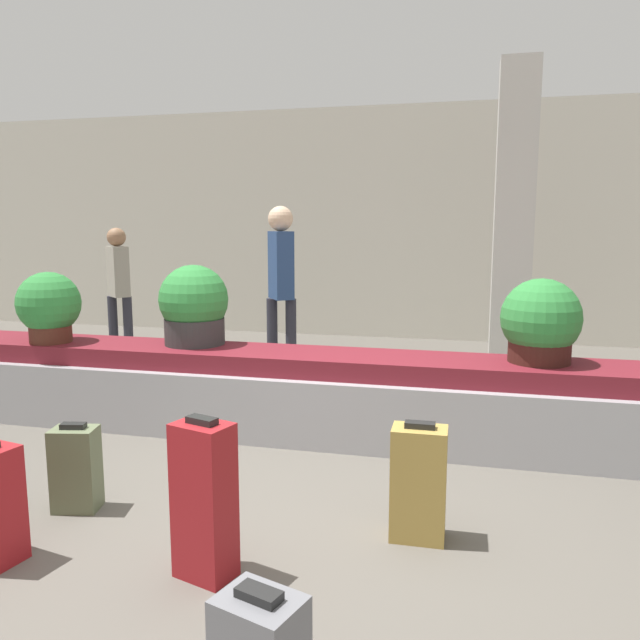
# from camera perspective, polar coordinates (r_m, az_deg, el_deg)

# --- Properties ---
(ground_plane) EXTENTS (18.00, 18.00, 0.00)m
(ground_plane) POSITION_cam_1_polar(r_m,az_deg,el_deg) (3.53, -6.11, -18.12)
(ground_plane) COLOR #59544C
(back_wall) EXTENTS (18.00, 0.06, 3.20)m
(back_wall) POSITION_cam_1_polar(r_m,az_deg,el_deg) (8.82, 6.76, 8.71)
(back_wall) COLOR beige
(back_wall) RESTS_ON ground_plane
(carousel) EXTENTS (8.19, 0.74, 0.64)m
(carousel) POSITION_cam_1_polar(r_m,az_deg,el_deg) (4.76, 0.00, -6.96)
(carousel) COLOR #9E9EA3
(carousel) RESTS_ON ground_plane
(pillar) EXTENTS (0.38, 0.38, 3.20)m
(pillar) POSITION_cam_1_polar(r_m,az_deg,el_deg) (6.70, 17.25, 8.41)
(pillar) COLOR beige
(pillar) RESTS_ON ground_plane
(suitcase_0) EXTENTS (0.27, 0.22, 0.50)m
(suitcase_0) POSITION_cam_1_polar(r_m,az_deg,el_deg) (3.83, -21.42, -12.52)
(suitcase_0) COLOR #5B6647
(suitcase_0) RESTS_ON ground_plane
(suitcase_3) EXTENTS (0.30, 0.25, 0.75)m
(suitcase_3) POSITION_cam_1_polar(r_m,az_deg,el_deg) (2.96, -10.54, -15.90)
(suitcase_3) COLOR maroon
(suitcase_3) RESTS_ON ground_plane
(suitcase_6) EXTENTS (0.28, 0.19, 0.62)m
(suitcase_6) POSITION_cam_1_polar(r_m,az_deg,el_deg) (3.29, 9.00, -14.51)
(suitcase_6) COLOR #A3843D
(suitcase_6) RESTS_ON ground_plane
(potted_plant_0) EXTENTS (0.55, 0.55, 0.64)m
(potted_plant_0) POSITION_cam_1_polar(r_m,az_deg,el_deg) (5.08, -11.45, 1.22)
(potted_plant_0) COLOR #2D2D2D
(potted_plant_0) RESTS_ON carousel
(potted_plant_1) EXTENTS (0.51, 0.51, 0.58)m
(potted_plant_1) POSITION_cam_1_polar(r_m,az_deg,el_deg) (5.52, -23.54, 1.12)
(potted_plant_1) COLOR #4C2319
(potted_plant_1) RESTS_ON carousel
(potted_plant_2) EXTENTS (0.55, 0.55, 0.59)m
(potted_plant_2) POSITION_cam_1_polar(r_m,az_deg,el_deg) (4.59, 19.53, -0.24)
(potted_plant_2) COLOR #381914
(potted_plant_2) RESTS_ON carousel
(traveler_0) EXTENTS (0.36, 0.35, 1.56)m
(traveler_0) POSITION_cam_1_polar(r_m,az_deg,el_deg) (7.77, -17.94, 3.31)
(traveler_0) COLOR #282833
(traveler_0) RESTS_ON ground_plane
(traveler_1) EXTENTS (0.33, 0.37, 1.77)m
(traveler_1) POSITION_cam_1_polar(r_m,az_deg,el_deg) (6.28, -3.58, 3.97)
(traveler_1) COLOR #282833
(traveler_1) RESTS_ON ground_plane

